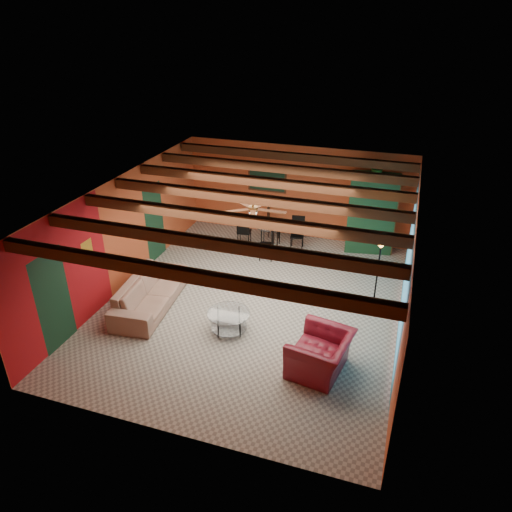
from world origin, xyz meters
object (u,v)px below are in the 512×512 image
(coffee_table, at_px, (229,322))
(vase, at_px, (271,212))
(sofa, at_px, (150,293))
(floor_lamp, at_px, (377,277))
(dining_table, at_px, (271,231))
(armchair, at_px, (320,354))
(potted_plant, at_px, (378,167))
(armoire, at_px, (372,214))

(coffee_table, xyz_separation_m, vase, (-0.32, 4.11, 0.82))
(sofa, height_order, coffee_table, sofa)
(floor_lamp, height_order, vase, floor_lamp)
(dining_table, distance_m, floor_lamp, 4.01)
(armchair, distance_m, coffee_table, 2.16)
(potted_plant, bearing_deg, armoire, 0.00)
(armoire, xyz_separation_m, floor_lamp, (0.45, -3.20, -0.15))
(vase, bearing_deg, floor_lamp, -38.28)
(armchair, bearing_deg, armoire, -173.52)
(coffee_table, height_order, floor_lamp, floor_lamp)
(armoire, distance_m, potted_plant, 1.33)
(potted_plant, bearing_deg, sofa, -134.23)
(coffee_table, relative_size, potted_plant, 1.72)
(dining_table, xyz_separation_m, vase, (0.00, 0.00, 0.58))
(dining_table, height_order, vase, vase)
(armchair, bearing_deg, vase, -143.67)
(floor_lamp, relative_size, vase, 9.02)
(armchair, bearing_deg, dining_table, -143.67)
(dining_table, relative_size, vase, 8.96)
(sofa, bearing_deg, vase, -29.89)
(armoire, bearing_deg, sofa, -143.83)
(sofa, xyz_separation_m, armchair, (4.09, -0.95, 0.03))
(armoire, relative_size, vase, 10.45)
(dining_table, bearing_deg, floor_lamp, -38.28)
(floor_lamp, distance_m, vase, 3.99)
(coffee_table, bearing_deg, dining_table, 94.47)
(armoire, bearing_deg, floor_lamp, -91.58)
(sofa, distance_m, dining_table, 4.15)
(potted_plant, bearing_deg, vase, -164.90)
(armchair, relative_size, potted_plant, 2.26)
(potted_plant, bearing_deg, armchair, -93.08)
(armchair, distance_m, floor_lamp, 2.44)
(sofa, height_order, potted_plant, potted_plant)
(vase, bearing_deg, potted_plant, 15.10)
(floor_lamp, relative_size, potted_plant, 3.52)
(dining_table, bearing_deg, coffee_table, -85.53)
(coffee_table, distance_m, armoire, 5.45)
(sofa, bearing_deg, coffee_table, -104.87)
(armchair, distance_m, dining_table, 5.30)
(coffee_table, height_order, vase, vase)
(armchair, relative_size, dining_table, 0.65)
(armchair, height_order, armoire, armoire)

